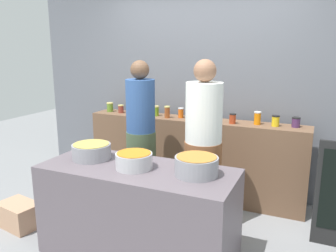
{
  "coord_description": "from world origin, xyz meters",
  "views": [
    {
      "loc": [
        1.36,
        -2.71,
        1.82
      ],
      "look_at": [
        0.0,
        0.35,
        1.05
      ],
      "focal_mm": 36.41,
      "sensor_mm": 36.0,
      "label": 1
    }
  ],
  "objects_px": {
    "preserve_jar_6": "(191,114)",
    "cook_in_cap": "(203,157)",
    "preserve_jar_1": "(121,109)",
    "preserve_jar_7": "(209,115)",
    "bread_crate": "(19,215)",
    "preserve_jar_4": "(167,112)",
    "preserve_jar_10": "(276,121)",
    "cooking_pot_center": "(134,161)",
    "preserve_jar_9": "(257,118)",
    "preserve_jar_3": "(156,111)",
    "cooking_pot_left": "(92,151)",
    "preserve_jar_2": "(132,108)",
    "preserve_jar_5": "(181,113)",
    "preserve_jar_11": "(296,122)",
    "preserve_jar_8": "(233,119)",
    "cooking_pot_right": "(196,166)",
    "preserve_jar_0": "(110,107)",
    "cook_with_tongs": "(141,145)"
  },
  "relations": [
    {
      "from": "preserve_jar_5",
      "to": "preserve_jar_7",
      "type": "bearing_deg",
      "value": 4.73
    },
    {
      "from": "preserve_jar_10",
      "to": "cooking_pot_center",
      "type": "xyz_separation_m",
      "value": [
        -0.97,
        -1.42,
        -0.15
      ]
    },
    {
      "from": "cooking_pot_right",
      "to": "preserve_jar_9",
      "type": "bearing_deg",
      "value": 80.03
    },
    {
      "from": "preserve_jar_4",
      "to": "preserve_jar_7",
      "type": "distance_m",
      "value": 0.52
    },
    {
      "from": "bread_crate",
      "to": "preserve_jar_9",
      "type": "bearing_deg",
      "value": 35.05
    },
    {
      "from": "cooking_pot_left",
      "to": "cook_in_cap",
      "type": "bearing_deg",
      "value": 33.59
    },
    {
      "from": "preserve_jar_9",
      "to": "preserve_jar_11",
      "type": "bearing_deg",
      "value": 4.1
    },
    {
      "from": "preserve_jar_1",
      "to": "preserve_jar_8",
      "type": "bearing_deg",
      "value": -1.9
    },
    {
      "from": "preserve_jar_7",
      "to": "preserve_jar_11",
      "type": "bearing_deg",
      "value": -0.12
    },
    {
      "from": "preserve_jar_1",
      "to": "cook_in_cap",
      "type": "bearing_deg",
      "value": -28.47
    },
    {
      "from": "preserve_jar_9",
      "to": "cook_with_tongs",
      "type": "height_order",
      "value": "cook_with_tongs"
    },
    {
      "from": "preserve_jar_10",
      "to": "cook_in_cap",
      "type": "relative_size",
      "value": 0.07
    },
    {
      "from": "cooking_pot_left",
      "to": "cook_in_cap",
      "type": "distance_m",
      "value": 1.07
    },
    {
      "from": "preserve_jar_2",
      "to": "preserve_jar_8",
      "type": "height_order",
      "value": "preserve_jar_2"
    },
    {
      "from": "preserve_jar_1",
      "to": "cook_in_cap",
      "type": "distance_m",
      "value": 1.61
    },
    {
      "from": "cooking_pot_center",
      "to": "preserve_jar_11",
      "type": "bearing_deg",
      "value": 50.96
    },
    {
      "from": "preserve_jar_5",
      "to": "preserve_jar_6",
      "type": "xyz_separation_m",
      "value": [
        0.15,
        -0.07,
        0.01
      ]
    },
    {
      "from": "cooking_pot_center",
      "to": "cook_in_cap",
      "type": "bearing_deg",
      "value": 58.47
    },
    {
      "from": "cook_in_cap",
      "to": "preserve_jar_9",
      "type": "bearing_deg",
      "value": 64.13
    },
    {
      "from": "preserve_jar_3",
      "to": "preserve_jar_6",
      "type": "distance_m",
      "value": 0.49
    },
    {
      "from": "preserve_jar_7",
      "to": "cooking_pot_left",
      "type": "xyz_separation_m",
      "value": [
        -0.69,
        -1.39,
        -0.15
      ]
    },
    {
      "from": "preserve_jar_0",
      "to": "preserve_jar_6",
      "type": "xyz_separation_m",
      "value": [
        1.18,
        -0.06,
        0.01
      ]
    },
    {
      "from": "preserve_jar_0",
      "to": "preserve_jar_1",
      "type": "distance_m",
      "value": 0.18
    },
    {
      "from": "preserve_jar_2",
      "to": "preserve_jar_5",
      "type": "bearing_deg",
      "value": -2.62
    },
    {
      "from": "preserve_jar_1",
      "to": "cooking_pot_right",
      "type": "bearing_deg",
      "value": -41.24
    },
    {
      "from": "preserve_jar_2",
      "to": "preserve_jar_11",
      "type": "distance_m",
      "value": 2.04
    },
    {
      "from": "preserve_jar_9",
      "to": "preserve_jar_7",
      "type": "bearing_deg",
      "value": 176.88
    },
    {
      "from": "preserve_jar_8",
      "to": "preserve_jar_9",
      "type": "bearing_deg",
      "value": 14.82
    },
    {
      "from": "preserve_jar_1",
      "to": "cooking_pot_left",
      "type": "distance_m",
      "value": 1.44
    },
    {
      "from": "preserve_jar_1",
      "to": "preserve_jar_8",
      "type": "xyz_separation_m",
      "value": [
        1.51,
        -0.05,
        0.01
      ]
    },
    {
      "from": "preserve_jar_6",
      "to": "bread_crate",
      "type": "height_order",
      "value": "preserve_jar_6"
    },
    {
      "from": "preserve_jar_3",
      "to": "cooking_pot_right",
      "type": "height_order",
      "value": "preserve_jar_3"
    },
    {
      "from": "preserve_jar_9",
      "to": "cooking_pot_center",
      "type": "distance_m",
      "value": 1.63
    },
    {
      "from": "preserve_jar_8",
      "to": "cook_with_tongs",
      "type": "distance_m",
      "value": 1.07
    },
    {
      "from": "preserve_jar_1",
      "to": "cooking_pot_center",
      "type": "bearing_deg",
      "value": -54.74
    },
    {
      "from": "preserve_jar_3",
      "to": "cooking_pot_left",
      "type": "relative_size",
      "value": 0.36
    },
    {
      "from": "preserve_jar_11",
      "to": "cook_with_tongs",
      "type": "xyz_separation_m",
      "value": [
        -1.55,
        -0.66,
        -0.26
      ]
    },
    {
      "from": "preserve_jar_1",
      "to": "preserve_jar_7",
      "type": "xyz_separation_m",
      "value": [
        1.2,
        0.05,
        0.0
      ]
    },
    {
      "from": "preserve_jar_1",
      "to": "preserve_jar_7",
      "type": "bearing_deg",
      "value": 2.43
    },
    {
      "from": "preserve_jar_7",
      "to": "cooking_pot_center",
      "type": "xyz_separation_m",
      "value": [
        -0.21,
        -1.46,
        -0.15
      ]
    },
    {
      "from": "preserve_jar_9",
      "to": "preserve_jar_0",
      "type": "bearing_deg",
      "value": -179.93
    },
    {
      "from": "cooking_pot_left",
      "to": "cooking_pot_center",
      "type": "distance_m",
      "value": 0.49
    },
    {
      "from": "preserve_jar_1",
      "to": "preserve_jar_3",
      "type": "xyz_separation_m",
      "value": [
        0.51,
        0.0,
        0.01
      ]
    },
    {
      "from": "preserve_jar_6",
      "to": "preserve_jar_8",
      "type": "bearing_deg",
      "value": -0.7
    },
    {
      "from": "preserve_jar_0",
      "to": "preserve_jar_6",
      "type": "relative_size",
      "value": 0.9
    },
    {
      "from": "preserve_jar_6",
      "to": "cook_in_cap",
      "type": "relative_size",
      "value": 0.08
    },
    {
      "from": "cook_with_tongs",
      "to": "cooking_pot_center",
      "type": "bearing_deg",
      "value": -65.4
    },
    {
      "from": "preserve_jar_3",
      "to": "preserve_jar_11",
      "type": "height_order",
      "value": "preserve_jar_3"
    },
    {
      "from": "preserve_jar_2",
      "to": "preserve_jar_6",
      "type": "distance_m",
      "value": 0.87
    },
    {
      "from": "preserve_jar_9",
      "to": "cooking_pot_right",
      "type": "bearing_deg",
      "value": -99.97
    }
  ]
}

